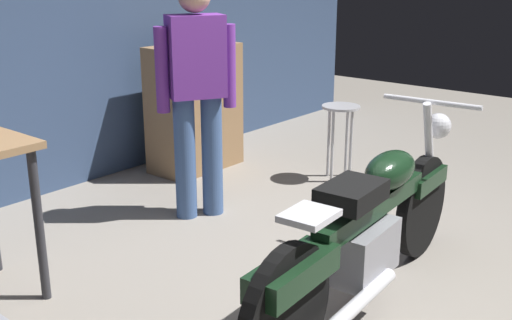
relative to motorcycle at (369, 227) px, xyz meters
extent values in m
plane|color=gray|center=(0.05, 0.10, -0.45)|extent=(12.00, 12.00, 0.00)
cylinder|color=#2D2D33|center=(-1.08, 1.38, -0.02)|extent=(0.05, 0.05, 0.86)
cylinder|color=black|center=(0.76, 0.06, -0.13)|extent=(0.64, 0.12, 0.64)
cylinder|color=black|center=(-0.79, -0.05, -0.13)|extent=(0.64, 0.12, 0.64)
cube|color=black|center=(0.76, 0.06, 0.05)|extent=(0.45, 0.17, 0.10)
cube|color=black|center=(-0.74, -0.05, 0.05)|extent=(0.53, 0.22, 0.12)
cube|color=gray|center=(-0.07, 0.00, -0.11)|extent=(0.46, 0.27, 0.28)
cube|color=black|center=(0.03, 0.01, 0.10)|extent=(1.10, 0.18, 0.10)
ellipsoid|color=black|center=(0.23, 0.02, 0.25)|extent=(0.45, 0.25, 0.20)
cube|color=black|center=(-0.22, -0.01, 0.25)|extent=(0.38, 0.27, 0.10)
cube|color=silver|center=(-0.62, -0.04, 0.27)|extent=(0.25, 0.22, 0.03)
cylinder|color=silver|center=(0.82, 0.06, 0.20)|extent=(0.27, 0.07, 0.68)
cylinder|color=silver|center=(0.78, 0.06, 0.53)|extent=(0.08, 0.60, 0.03)
sphere|color=silver|center=(0.94, 0.07, 0.35)|extent=(0.16, 0.16, 0.16)
cylinder|color=silver|center=(-0.36, -0.16, -0.23)|extent=(0.70, 0.12, 0.07)
cylinder|color=#405D90|center=(0.42, 1.54, -0.01)|extent=(0.15, 0.15, 0.88)
cylinder|color=#405D90|center=(0.25, 1.63, -0.01)|extent=(0.15, 0.15, 0.88)
cube|color=#72339E|center=(0.33, 1.58, 0.71)|extent=(0.44, 0.38, 0.56)
cylinder|color=#72339E|center=(0.54, 1.47, 0.63)|extent=(0.09, 0.09, 0.58)
cylinder|color=#72339E|center=(0.13, 1.70, 0.63)|extent=(0.09, 0.09, 0.58)
cylinder|color=#B2B2B7|center=(1.66, 1.24, 0.18)|extent=(0.32, 0.32, 0.02)
cylinder|color=#B2B2B7|center=(1.77, 1.24, -0.14)|extent=(0.02, 0.02, 0.62)
cylinder|color=#B2B2B7|center=(1.66, 1.35, -0.14)|extent=(0.02, 0.02, 0.62)
cylinder|color=#B2B2B7|center=(1.55, 1.24, -0.14)|extent=(0.02, 0.02, 0.62)
cylinder|color=#B2B2B7|center=(1.66, 1.13, -0.14)|extent=(0.02, 0.02, 0.62)
cube|color=#99724C|center=(1.11, 2.40, 0.10)|extent=(0.80, 0.44, 1.10)
sphere|color=tan|center=(1.11, 2.17, 0.40)|extent=(0.04, 0.04, 0.04)
sphere|color=tan|center=(1.11, 2.17, 0.10)|extent=(0.04, 0.04, 0.04)
sphere|color=tan|center=(1.11, 2.17, -0.20)|extent=(0.04, 0.04, 0.04)
camera|label=1|loc=(-2.72, -1.49, 1.32)|focal=44.17mm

